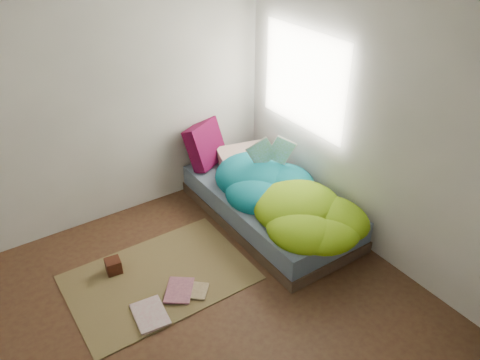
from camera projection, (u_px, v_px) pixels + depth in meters
name	position (u px, v px, depth m)	size (l,w,h in m)	color
ground	(205.00, 309.00, 3.95)	(3.50, 3.50, 0.00)	#422419
room_walls	(196.00, 136.00, 3.11)	(3.54, 3.54, 2.62)	#B5B4AC
bed	(269.00, 206.00, 4.95)	(1.00, 2.00, 0.34)	#3B2920
duvet	(284.00, 188.00, 4.62)	(0.96, 1.84, 0.34)	#086880
rug	(160.00, 278.00, 4.27)	(1.60, 1.10, 0.01)	brown
pillow_floral	(247.00, 158.00, 5.34)	(0.64, 0.40, 0.14)	#EFE3CF
pillow_magenta	(205.00, 144.00, 5.25)	(0.49, 0.15, 0.49)	#46042B
open_book	(272.00, 143.00, 4.79)	(0.42, 0.09, 0.26)	#297F2F
wooden_box	(113.00, 266.00, 4.29)	(0.13, 0.13, 0.13)	#39150D
floor_book_a	(135.00, 320.00, 3.82)	(0.26, 0.35, 0.03)	silver
floor_book_b	(166.00, 290.00, 4.10)	(0.23, 0.31, 0.03)	#B96A7C
floor_book_c	(189.00, 299.00, 4.02)	(0.20, 0.28, 0.02)	tan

